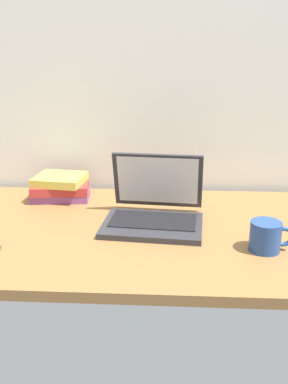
% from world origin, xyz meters
% --- Properties ---
extents(desk, '(1.60, 0.76, 0.03)m').
position_xyz_m(desk, '(0.00, 0.00, 0.01)').
color(desk, olive).
rests_on(desk, ground).
extents(laptop, '(0.33, 0.30, 0.21)m').
position_xyz_m(laptop, '(0.06, 0.05, 0.08)').
color(laptop, '#2D2D33').
rests_on(laptop, desk).
extents(coffee_mug, '(0.12, 0.09, 0.09)m').
position_xyz_m(coffee_mug, '(0.38, -0.14, 0.07)').
color(coffee_mug, '#26478C').
rests_on(coffee_mug, desk).
extents(book_stack, '(0.22, 0.17, 0.09)m').
position_xyz_m(book_stack, '(-0.30, 0.26, 0.07)').
color(book_stack, '#8C4C8C').
rests_on(book_stack, desk).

